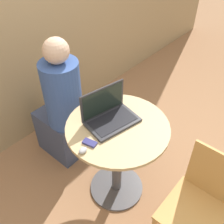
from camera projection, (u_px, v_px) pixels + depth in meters
ground_plane at (116, 187)px, 2.29m from camera, size 12.00×12.00×0.00m
back_wall at (5, 6)px, 2.01m from camera, size 7.00×0.05×2.60m
round_table at (117, 148)px, 1.95m from camera, size 0.72×0.72×0.75m
laptop at (109, 115)px, 1.81m from camera, size 0.39×0.29×0.24m
cell_phone at (90, 143)px, 1.67m from camera, size 0.07×0.10×0.02m
computer_mouse at (83, 150)px, 1.61m from camera, size 0.06×0.04×0.03m
chair_empty at (201, 206)px, 1.68m from camera, size 0.40×0.40×0.83m
person_seated at (61, 112)px, 2.26m from camera, size 0.31×0.47×1.21m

